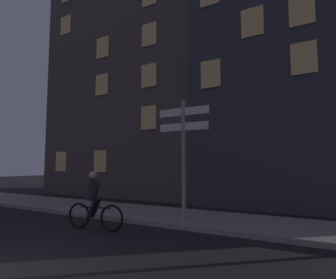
{
  "coord_description": "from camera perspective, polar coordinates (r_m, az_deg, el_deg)",
  "views": [
    {
      "loc": [
        4.95,
        -1.62,
        1.78
      ],
      "look_at": [
        0.69,
        5.66,
        2.55
      ],
      "focal_mm": 30.36,
      "sensor_mm": 36.0,
      "label": 1
    }
  ],
  "objects": [
    {
      "name": "cyclist",
      "position": [
        8.38,
        -14.68,
        -12.11
      ],
      "size": [
        1.81,
        0.38,
        1.61
      ],
      "color": "black",
      "rests_on": "ground_plane"
    },
    {
      "name": "building_left_block",
      "position": [
        19.03,
        -1.96,
        14.03
      ],
      "size": [
        12.94,
        6.9,
        16.09
      ],
      "color": "#4C443D",
      "rests_on": "ground_plane"
    },
    {
      "name": "building_right_block",
      "position": [
        16.11,
        26.63,
        14.6
      ],
      "size": [
        9.16,
        7.84,
        14.17
      ],
      "color": "#383842",
      "rests_on": "ground_plane"
    },
    {
      "name": "signpost",
      "position": [
        8.72,
        3.12,
        -1.4
      ],
      "size": [
        1.71,
        0.12,
        3.65
      ],
      "color": "gray",
      "rests_on": "sidewalk_kerb"
    },
    {
      "name": "sidewalk_kerb",
      "position": [
        9.95,
        0.05,
        -15.09
      ],
      "size": [
        40.0,
        2.76,
        0.14
      ],
      "primitive_type": "cube",
      "color": "gray",
      "rests_on": "ground_plane"
    }
  ]
}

